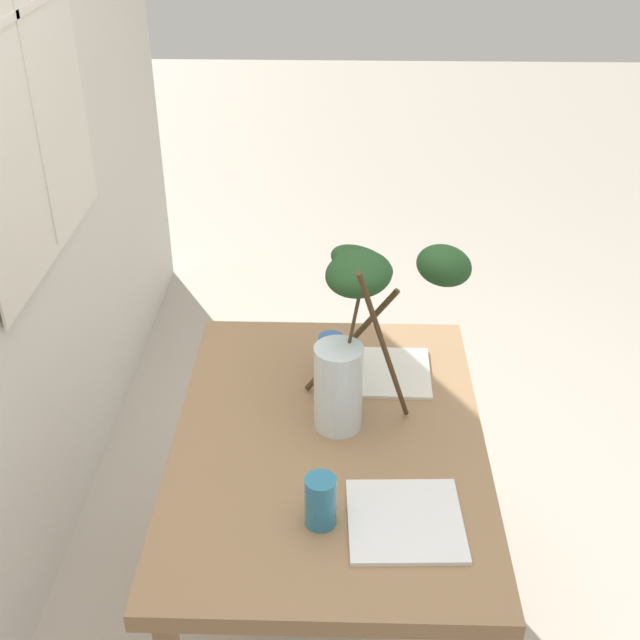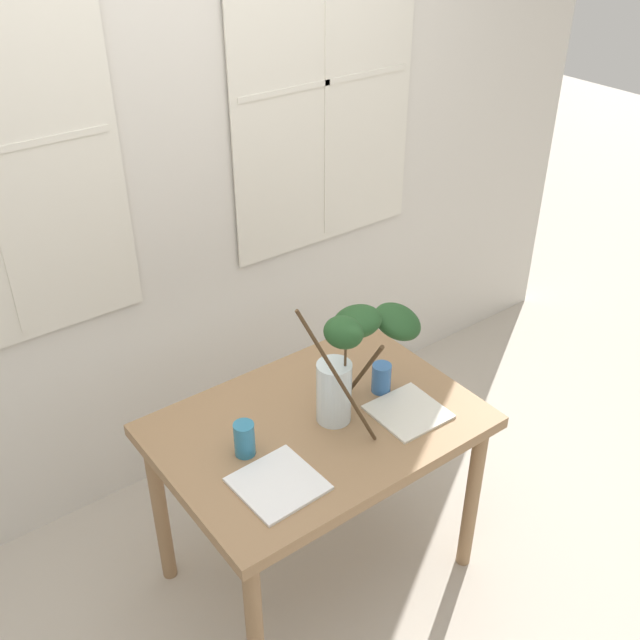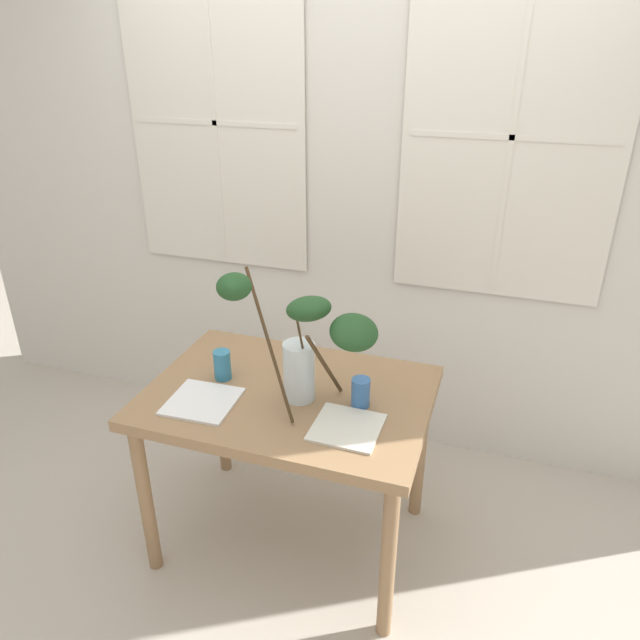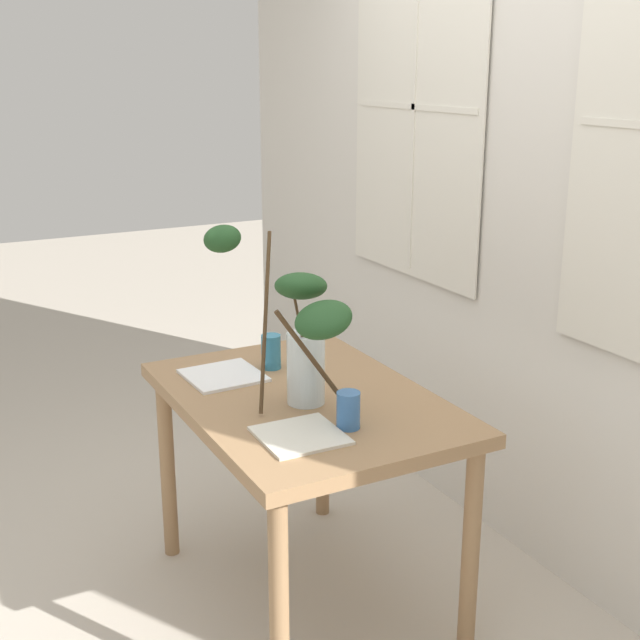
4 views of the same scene
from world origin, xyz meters
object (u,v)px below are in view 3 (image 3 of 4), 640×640
Objects in this scene: dining_table at (289,412)px; drinking_glass_blue_left at (222,365)px; vase_with_branches at (306,343)px; drinking_glass_blue_right at (361,392)px; plate_square_left at (202,401)px; plate_square_right at (347,427)px.

drinking_glass_blue_left reaches higher than dining_table.
vase_with_branches is 5.15× the size of drinking_glass_blue_right.
vase_with_branches is at bearing 15.28° from plate_square_left.
plate_square_right reaches higher than dining_table.
drinking_glass_blue_left is at bearing 168.22° from vase_with_branches.
dining_table is 4.62× the size of plate_square_right.
vase_with_branches reaches higher than drinking_glass_blue_right.
vase_with_branches reaches higher than plate_square_left.
dining_table is at bearing 151.09° from plate_square_right.
vase_with_branches reaches higher than dining_table.
dining_table is 0.33m from drinking_glass_blue_left.
drinking_glass_blue_left is 0.20m from plate_square_left.
plate_square_right is (0.29, -0.16, 0.10)m from dining_table.
vase_with_branches is 0.30m from drinking_glass_blue_right.
vase_with_branches is 4.75× the size of drinking_glass_blue_left.
plate_square_left is at bearing -164.72° from vase_with_branches.
drinking_glass_blue_right is at bearing -1.01° from drinking_glass_blue_left.
drinking_glass_blue_right is at bearing 16.98° from plate_square_left.
drinking_glass_blue_left is at bearing 91.40° from plate_square_left.
vase_with_branches is 0.45m from drinking_glass_blue_left.
drinking_glass_blue_left is 0.59m from drinking_glass_blue_right.
vase_with_branches is 0.34m from plate_square_right.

